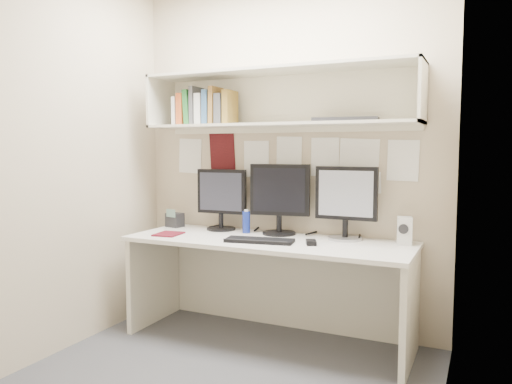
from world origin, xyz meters
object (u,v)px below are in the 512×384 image
at_px(monitor_center, 280,197).
at_px(keyboard, 259,240).
at_px(monitor_left, 221,197).
at_px(desk_phone, 175,220).
at_px(maroon_notebook, 169,234).
at_px(monitor_right, 346,200).
at_px(speaker, 404,231).
at_px(desk, 268,290).

height_order(monitor_center, keyboard, monitor_center).
bearing_deg(monitor_left, desk_phone, -178.00).
bearing_deg(maroon_notebook, monitor_right, 10.74).
distance_m(speaker, desk_phone, 1.80).
height_order(monitor_left, maroon_notebook, monitor_left).
bearing_deg(keyboard, maroon_notebook, 171.88).
xyz_separation_m(monitor_left, monitor_right, (0.98, -0.00, 0.02)).
bearing_deg(monitor_left, desk, -27.01).
relative_size(desk, desk_phone, 13.55).
relative_size(desk, monitor_center, 3.87).
bearing_deg(desk, speaker, 12.36).
height_order(speaker, desk_phone, speaker).
distance_m(monitor_left, maroon_notebook, 0.51).
bearing_deg(desk_phone, keyboard, -8.53).
xyz_separation_m(speaker, desk_phone, (-1.79, -0.01, -0.03)).
xyz_separation_m(monitor_left, keyboard, (0.48, -0.35, -0.24)).
bearing_deg(desk_phone, desk, -0.70).
height_order(desk, speaker, speaker).
distance_m(desk, desk_phone, 1.01).
distance_m(monitor_center, speaker, 0.92).
xyz_separation_m(monitor_left, monitor_center, (0.49, -0.00, 0.02)).
height_order(desk, monitor_left, monitor_left).
xyz_separation_m(monitor_center, keyboard, (-0.00, -0.35, -0.27)).
relative_size(desk, monitor_left, 4.25).
relative_size(monitor_right, speaker, 2.75).
relative_size(speaker, desk_phone, 1.25).
bearing_deg(keyboard, monitor_left, 134.71).
relative_size(monitor_right, desk_phone, 3.43).
bearing_deg(speaker, monitor_left, 166.94).
height_order(monitor_left, monitor_center, monitor_center).
bearing_deg(monitor_center, monitor_left, 170.92).
xyz_separation_m(monitor_right, speaker, (0.40, -0.02, -0.18)).
height_order(monitor_right, speaker, monitor_right).
bearing_deg(maroon_notebook, keyboard, -4.59).
height_order(monitor_right, desk_phone, monitor_right).
bearing_deg(desk_phone, speaker, 11.20).
bearing_deg(monitor_center, maroon_notebook, -162.49).
xyz_separation_m(desk, monitor_right, (0.49, 0.22, 0.64)).
relative_size(monitor_right, keyboard, 1.10).
bearing_deg(keyboard, desk_phone, 151.26).
bearing_deg(desk, keyboard, -93.42).
height_order(desk, keyboard, keyboard).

